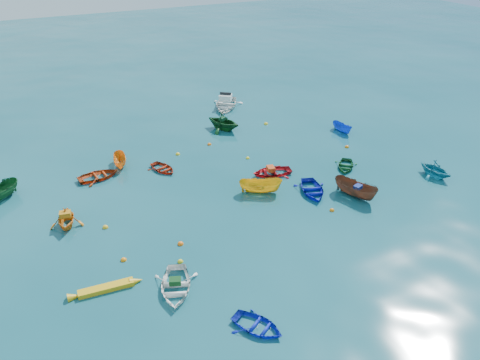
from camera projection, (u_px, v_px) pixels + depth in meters
name	position (u px, v px, depth m)	size (l,w,h in m)	color
ground	(274.00, 220.00, 30.03)	(160.00, 160.00, 0.00)	#0A444E
dinghy_blue_sw	(257.00, 328.00, 22.10)	(1.86, 2.60, 0.54)	#0F21BF
dinghy_white_near	(176.00, 290.00, 24.40)	(2.36, 3.30, 0.68)	white
sampan_brown_mid	(355.00, 196.00, 32.57)	(1.26, 3.33, 1.29)	brown
dinghy_blue_se	(312.00, 192.00, 33.00)	(2.26, 3.15, 0.65)	#0D16A5
dinghy_orange_w	(67.00, 225.00, 29.48)	(2.12, 2.45, 1.29)	orange
sampan_yellow_mid	(260.00, 192.00, 33.03)	(1.14, 3.03, 1.17)	gold
dinghy_green_e	(345.00, 168.00, 36.26)	(1.78, 2.49, 0.52)	#124F25
dinghy_cyan_se	(434.00, 176.00, 35.13)	(2.24, 2.60, 1.37)	teal
dinghy_red_nw	(99.00, 178.00, 34.81)	(2.14, 2.99, 0.62)	#AD340E
sampan_orange_n	(121.00, 166.00, 36.57)	(0.97, 2.57, 0.99)	orange
dinghy_green_n	(223.00, 129.00, 42.83)	(2.84, 3.29, 1.73)	#0F4119
dinghy_red_ne	(272.00, 174.00, 35.36)	(2.13, 2.97, 0.62)	red
sampan_blue_far	(342.00, 131.00, 42.40)	(0.87, 2.31, 0.89)	blue
dinghy_red_far	(163.00, 170.00, 35.90)	(1.76, 2.46, 0.51)	#A8260E
sampan_green_far	(1.00, 200.00, 32.12)	(1.21, 3.21, 1.24)	#135123
kayak_yellow	(107.00, 290.00, 24.38)	(0.51, 3.55, 0.35)	gold
motorboat_white	(226.00, 107.00, 47.72)	(3.12, 4.37, 1.51)	white
tarp_green_a	(175.00, 281.00, 24.25)	(0.60, 0.46, 0.29)	#104118
tarp_blue_a	(358.00, 187.00, 32.10)	(0.57, 0.43, 0.28)	navy
tarp_orange_a	(65.00, 214.00, 29.12)	(0.68, 0.52, 0.33)	#C77914
tarp_green_b	(222.00, 119.00, 42.38)	(0.57, 0.43, 0.28)	#114625
tarp_orange_b	(271.00, 169.00, 35.10)	(0.69, 0.53, 0.34)	#CD4115
buoy_or_a	(181.00, 244.00, 27.77)	(0.37, 0.37, 0.37)	orange
buoy_ye_a	(180.00, 262.00, 26.36)	(0.32, 0.32, 0.32)	yellow
buoy_or_b	(332.00, 211.00, 30.95)	(0.33, 0.33, 0.33)	orange
buoy_ye_b	(105.00, 228.00, 29.25)	(0.37, 0.37, 0.37)	gold
buoy_or_c	(124.00, 260.00, 26.48)	(0.35, 0.35, 0.35)	orange
buoy_ye_c	(248.00, 158.00, 37.65)	(0.30, 0.30, 0.30)	yellow
buoy_or_d	(347.00, 147.00, 39.47)	(0.36, 0.36, 0.36)	orange
buoy_ye_d	(178.00, 155.00, 38.26)	(0.37, 0.37, 0.37)	yellow
buoy_or_e	(209.00, 145.00, 39.90)	(0.35, 0.35, 0.35)	orange
buoy_ye_e	(266.00, 124.00, 43.86)	(0.39, 0.39, 0.39)	yellow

